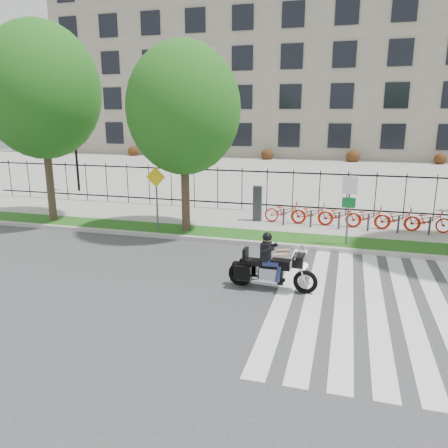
# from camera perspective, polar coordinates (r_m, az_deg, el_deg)

# --- Properties ---
(ground) EXTENTS (120.00, 120.00, 0.00)m
(ground) POSITION_cam_1_polar(r_m,az_deg,el_deg) (12.15, -2.47, -8.02)
(ground) COLOR #3B3B3E
(ground) RESTS_ON ground
(curb) EXTENTS (60.00, 0.20, 0.15)m
(curb) POSITION_cam_1_polar(r_m,az_deg,el_deg) (15.85, 2.19, -2.38)
(curb) COLOR #ABA7A1
(curb) RESTS_ON ground
(grass_verge) EXTENTS (60.00, 1.50, 0.15)m
(grass_verge) POSITION_cam_1_polar(r_m,az_deg,el_deg) (16.64, 2.89, -1.58)
(grass_verge) COLOR #1A4C13
(grass_verge) RESTS_ON ground
(sidewalk) EXTENTS (60.00, 3.50, 0.15)m
(sidewalk) POSITION_cam_1_polar(r_m,az_deg,el_deg) (19.01, 4.60, 0.39)
(sidewalk) COLOR #99968F
(sidewalk) RESTS_ON ground
(plaza) EXTENTS (80.00, 34.00, 0.10)m
(plaza) POSITION_cam_1_polar(r_m,az_deg,el_deg) (36.13, 10.17, 6.72)
(plaza) COLOR #99968F
(plaza) RESTS_ON ground
(crosswalk_stripes) EXTENTS (5.70, 8.00, 0.01)m
(crosswalk_stripes) POSITION_cam_1_polar(r_m,az_deg,el_deg) (11.67, 21.01, -9.92)
(crosswalk_stripes) COLOR silver
(crosswalk_stripes) RESTS_ON ground
(iron_fence) EXTENTS (30.00, 0.06, 2.00)m
(iron_fence) POSITION_cam_1_polar(r_m,az_deg,el_deg) (20.48, 5.64, 4.43)
(iron_fence) COLOR black
(iron_fence) RESTS_ON sidewalk
(office_building) EXTENTS (60.00, 21.90, 20.15)m
(office_building) POSITION_cam_1_polar(r_m,az_deg,el_deg) (55.96, 12.91, 19.33)
(office_building) COLOR gray
(office_building) RESTS_ON ground
(lamp_post_left) EXTENTS (1.06, 0.70, 4.25)m
(lamp_post_left) POSITION_cam_1_polar(r_m,az_deg,el_deg) (27.54, -18.89, 10.54)
(lamp_post_left) COLOR black
(lamp_post_left) RESTS_ON ground
(street_tree_0) EXTENTS (4.74, 4.74, 8.07)m
(street_tree_0) POSITION_cam_1_polar(r_m,az_deg,el_deg) (19.79, -22.78, 15.70)
(street_tree_0) COLOR #3D2D21
(street_tree_0) RESTS_ON grass_verge
(street_tree_1) EXTENTS (4.24, 4.24, 7.07)m
(street_tree_1) POSITION_cam_1_polar(r_m,az_deg,el_deg) (16.73, -5.30, 14.73)
(street_tree_1) COLOR #3D2D21
(street_tree_1) RESTS_ON grass_verge
(bike_share_station) EXTENTS (7.74, 0.84, 1.50)m
(bike_share_station) POSITION_cam_1_polar(r_m,az_deg,el_deg) (18.30, 16.30, 1.05)
(bike_share_station) COLOR #2D2D33
(bike_share_station) RESTS_ON sidewalk
(sign_pole_regulatory) EXTENTS (0.50, 0.09, 2.50)m
(sign_pole_regulatory) POSITION_cam_1_polar(r_m,az_deg,el_deg) (15.51, 16.01, 3.04)
(sign_pole_regulatory) COLOR #59595B
(sign_pole_regulatory) RESTS_ON grass_verge
(sign_pole_warning) EXTENTS (0.78, 0.09, 2.49)m
(sign_pole_warning) POSITION_cam_1_polar(r_m,az_deg,el_deg) (17.04, -8.83, 4.39)
(sign_pole_warning) COLOR #59595B
(sign_pole_warning) RESTS_ON grass_verge
(motorcycle_rider) EXTENTS (2.45, 0.74, 1.89)m
(motorcycle_rider) POSITION_cam_1_polar(r_m,az_deg,el_deg) (11.76, 6.23, -5.58)
(motorcycle_rider) COLOR black
(motorcycle_rider) RESTS_ON ground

